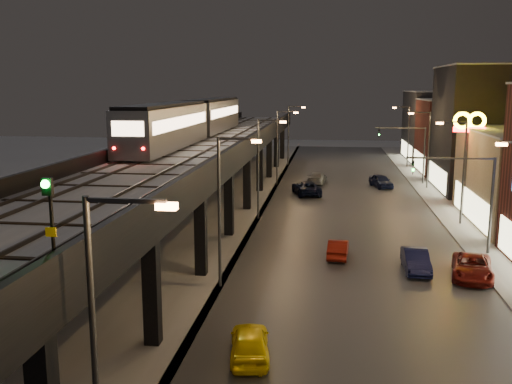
{
  "coord_description": "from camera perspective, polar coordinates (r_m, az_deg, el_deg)",
  "views": [
    {
      "loc": [
        5.69,
        -19.03,
        11.84
      ],
      "look_at": [
        0.88,
        17.54,
        5.0
      ],
      "focal_mm": 40.0,
      "sensor_mm": 36.0,
      "label": 1
    }
  ],
  "objects": [
    {
      "name": "elevated_viaduct",
      "position": [
        52.57,
        -5.42,
        3.66
      ],
      "size": [
        9.0,
        100.0,
        6.3
      ],
      "color": "black",
      "rests_on": "ground"
    },
    {
      "name": "under_viaduct_pavement",
      "position": [
        56.52,
        -4.61,
        -1.59
      ],
      "size": [
        11.0,
        120.0,
        0.06
      ],
      "primitive_type": "cube",
      "color": "#9FA1A8",
      "rests_on": "ground"
    },
    {
      "name": "viaduct_parapet_far",
      "position": [
        53.72,
        -9.95,
        5.02
      ],
      "size": [
        0.3,
        100.0,
        1.1
      ],
      "primitive_type": "cube",
      "color": "black",
      "rests_on": "elevated_viaduct"
    },
    {
      "name": "building_d",
      "position": [
        69.65,
        22.84,
        5.76
      ],
      "size": [
        12.2,
        13.2,
        14.16
      ],
      "color": "black",
      "rests_on": "ground"
    },
    {
      "name": "streetlight_left_4",
      "position": [
        86.5,
        3.44,
        6.1
      ],
      "size": [
        2.57,
        0.28,
        9.0
      ],
      "color": "#38383A",
      "rests_on": "ground"
    },
    {
      "name": "road_surface",
      "position": [
        55.33,
        9.2,
        -1.96
      ],
      "size": [
        17.0,
        120.0,
        0.06
      ],
      "primitive_type": "cube",
      "color": "#46474D",
      "rests_on": "ground"
    },
    {
      "name": "sign_mcdonalds",
      "position": [
        54.99,
        20.51,
        5.58
      ],
      "size": [
        2.86,
        0.62,
        9.61
      ],
      "color": "#38383A",
      "rests_on": "ground"
    },
    {
      "name": "building_f",
      "position": [
        96.98,
        18.47,
        6.26
      ],
      "size": [
        12.2,
        16.2,
        11.16
      ],
      "color": "#27282D",
      "rests_on": "ground"
    },
    {
      "name": "car_onc_dark",
      "position": [
        38.26,
        20.81,
        -7.12
      ],
      "size": [
        3.28,
        5.47,
        1.42
      ],
      "primitive_type": "imported",
      "rotation": [
        0.0,
        0.0,
        -0.19
      ],
      "color": "maroon",
      "rests_on": "ground"
    },
    {
      "name": "streetlight_left_3",
      "position": [
        68.62,
        2.36,
        4.97
      ],
      "size": [
        2.57,
        0.28,
        9.0
      ],
      "color": "#38383A",
      "rests_on": "ground"
    },
    {
      "name": "viaduct_parapet_streetside",
      "position": [
        51.79,
        -0.69,
        4.97
      ],
      "size": [
        0.3,
        100.0,
        1.1
      ],
      "primitive_type": "cube",
      "color": "black",
      "rests_on": "elevated_viaduct"
    },
    {
      "name": "streetlight_right_2",
      "position": [
        51.66,
        19.79,
        2.54
      ],
      "size": [
        2.56,
        0.28,
        9.0
      ],
      "color": "#38383A",
      "rests_on": "ground"
    },
    {
      "name": "building_e",
      "position": [
        83.34,
        20.24,
        5.2
      ],
      "size": [
        12.2,
        12.2,
        10.16
      ],
      "color": "#511C17",
      "rests_on": "ground"
    },
    {
      "name": "car_taxi",
      "position": [
        25.92,
        -0.62,
        -14.91
      ],
      "size": [
        2.27,
        4.39,
        1.43
      ],
      "primitive_type": "imported",
      "rotation": [
        0.0,
        0.0,
        3.29
      ],
      "color": "#FFDD02",
      "rests_on": "ground"
    },
    {
      "name": "car_mid_dark",
      "position": [
        70.45,
        6.12,
        1.36
      ],
      "size": [
        2.55,
        5.16,
        1.44
      ],
      "primitive_type": "imported",
      "rotation": [
        0.0,
        0.0,
        3.03
      ],
      "color": "gray",
      "rests_on": "ground"
    },
    {
      "name": "car_near_white",
      "position": [
        40.48,
        8.21,
        -5.68
      ],
      "size": [
        1.59,
        3.93,
        1.27
      ],
      "primitive_type": "imported",
      "rotation": [
        0.0,
        0.0,
        3.08
      ],
      "color": "maroon",
      "rests_on": "ground"
    },
    {
      "name": "car_onc_silver",
      "position": [
        38.49,
        15.67,
        -6.7
      ],
      "size": [
        1.52,
        4.35,
        1.43
      ],
      "primitive_type": "imported",
      "rotation": [
        0.0,
        0.0,
        0.0
      ],
      "color": "#0D1139",
      "rests_on": "ground"
    },
    {
      "name": "subway_train",
      "position": [
        59.91,
        -6.27,
        7.25
      ],
      "size": [
        3.18,
        39.08,
        3.8
      ],
      "color": "gray",
      "rests_on": "viaduct_trackbed"
    },
    {
      "name": "rail_signal",
      "position": [
        16.98,
        -19.97,
        -1.29
      ],
      "size": [
        0.32,
        0.41,
        2.73
      ],
      "color": "black",
      "rests_on": "viaduct_trackbed"
    },
    {
      "name": "car_onc_red",
      "position": [
        69.12,
        12.39,
        1.03
      ],
      "size": [
        2.99,
        4.8,
        1.52
      ],
      "primitive_type": "imported",
      "rotation": [
        0.0,
        0.0,
        0.29
      ],
      "color": "#11183C",
      "rests_on": "ground"
    },
    {
      "name": "sidewalk_right",
      "position": [
        56.54,
        19.39,
        -2.12
      ],
      "size": [
        4.0,
        120.0,
        0.14
      ],
      "primitive_type": "cube",
      "color": "#9FA1A8",
      "rests_on": "ground"
    },
    {
      "name": "streetlight_left_1",
      "position": [
        33.27,
        -3.25,
        -0.96
      ],
      "size": [
        2.57,
        0.28,
        9.0
      ],
      "color": "#38383A",
      "rests_on": "ground"
    },
    {
      "name": "traffic_light_rig_b",
      "position": [
        72.12,
        15.59,
        4.27
      ],
      "size": [
        6.1,
        0.34,
        7.0
      ],
      "color": "#38383A",
      "rests_on": "ground"
    },
    {
      "name": "streetlight_right_3",
      "position": [
        69.23,
        16.69,
        4.59
      ],
      "size": [
        2.56,
        0.28,
        9.0
      ],
      "color": "#38383A",
      "rests_on": "ground"
    },
    {
      "name": "traffic_light_rig_a",
      "position": [
        42.9,
        21.06,
        -0.06
      ],
      "size": [
        6.1,
        0.34,
        7.0
      ],
      "color": "#38383A",
      "rests_on": "ground"
    },
    {
      "name": "streetlight_left_0",
      "position": [
        16.67,
        -15.12,
        -13.22
      ],
      "size": [
        2.57,
        0.28,
        9.0
      ],
      "color": "#38383A",
      "rests_on": "ground"
    },
    {
      "name": "streetlight_right_4",
      "position": [
        86.98,
        14.84,
        5.8
      ],
      "size": [
        2.56,
        0.28,
        9.0
      ],
      "color": "#38383A",
      "rests_on": "ground"
    },
    {
      "name": "streetlight_left_2",
      "position": [
        50.83,
        0.52,
        3.04
      ],
      "size": [
        2.57,
        0.28,
        9.0
      ],
      "color": "#38383A",
      "rests_on": "ground"
    },
    {
      "name": "viaduct_trackbed",
      "position": [
        52.61,
        -5.41,
        4.51
      ],
      "size": [
        8.4,
        100.0,
        0.32
      ],
      "color": "#B2B7C1",
      "rests_on": "elevated_viaduct"
    },
    {
      "name": "car_mid_silver",
      "position": [
        63.25,
        5.06,
        0.37
      ],
      "size": [
        3.82,
        5.93,
        1.52
      ],
      "primitive_type": "imported",
      "rotation": [
        0.0,
        0.0,
        3.4
      ],
      "color": "black",
      "rests_on": "ground"
    }
  ]
}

